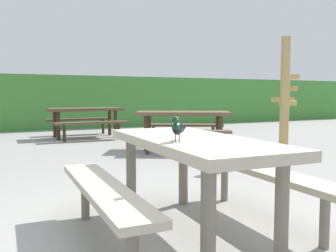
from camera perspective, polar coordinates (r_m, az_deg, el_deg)
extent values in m
plane|color=gray|center=(2.82, 1.74, -17.43)|extent=(60.00, 60.00, 0.00)
cube|color=#428438|center=(12.45, -20.81, 3.42)|extent=(28.00, 1.46, 1.67)
cube|color=#B2A893|center=(2.86, 3.81, -2.49)|extent=(0.84, 1.83, 0.07)
cylinder|color=slate|center=(2.21, 6.17, -14.53)|extent=(0.09, 0.09, 0.67)
cylinder|color=slate|center=(2.51, 16.99, -12.36)|extent=(0.09, 0.09, 0.67)
cylinder|color=slate|center=(3.46, -5.66, -7.45)|extent=(0.09, 0.09, 0.67)
cylinder|color=slate|center=(3.65, 2.35, -6.76)|extent=(0.09, 0.09, 0.67)
cube|color=#B2A893|center=(2.66, -9.87, -9.44)|extent=(0.36, 1.72, 0.05)
cylinder|color=slate|center=(3.33, -12.54, -10.52)|extent=(0.07, 0.07, 0.39)
cube|color=#B2A893|center=(3.28, 14.74, -6.81)|extent=(0.36, 1.72, 0.05)
cylinder|color=slate|center=(2.88, 22.83, -13.19)|extent=(0.07, 0.07, 0.39)
cylinder|color=slate|center=(3.84, 8.63, -8.38)|extent=(0.07, 0.07, 0.39)
ellipsoid|color=black|center=(2.58, 1.49, -0.35)|extent=(0.15, 0.16, 0.09)
ellipsoid|color=#0F3823|center=(2.54, 1.24, -0.28)|extent=(0.09, 0.09, 0.06)
sphere|color=#0F3823|center=(2.52, 1.12, 0.97)|extent=(0.05, 0.05, 0.05)
sphere|color=#EAE08C|center=(2.50, 1.48, 1.06)|extent=(0.01, 0.01, 0.01)
sphere|color=#EAE08C|center=(2.51, 0.62, 1.08)|extent=(0.01, 0.01, 0.01)
cone|color=black|center=(2.48, 0.86, 0.91)|extent=(0.03, 0.03, 0.02)
cube|color=black|center=(2.70, 2.17, -0.42)|extent=(0.09, 0.10, 0.04)
cylinder|color=#47423D|center=(2.58, 1.74, -1.88)|extent=(0.01, 0.01, 0.05)
cylinder|color=#47423D|center=(2.58, 1.14, -1.86)|extent=(0.01, 0.01, 0.05)
cube|color=brown|center=(9.53, -12.55, 2.51)|extent=(1.82, 0.80, 0.07)
cylinder|color=#382B1D|center=(9.48, -8.01, 0.32)|extent=(0.09, 0.09, 0.67)
cylinder|color=#382B1D|center=(9.99, -8.91, 0.54)|extent=(0.09, 0.09, 0.67)
cylinder|color=#382B1D|center=(9.16, -16.43, 0.02)|extent=(0.09, 0.09, 0.67)
cylinder|color=#382B1D|center=(9.69, -16.91, 0.26)|extent=(0.09, 0.09, 0.67)
cube|color=brown|center=(8.87, -11.53, 0.48)|extent=(1.72, 0.32, 0.05)
cylinder|color=#382B1D|center=(9.06, -7.56, -0.77)|extent=(0.07, 0.07, 0.39)
cylinder|color=#382B1D|center=(8.76, -15.58, -1.09)|extent=(0.07, 0.07, 0.39)
cube|color=brown|center=(10.23, -13.38, 1.01)|extent=(1.72, 0.32, 0.05)
cylinder|color=#382B1D|center=(10.40, -9.89, -0.09)|extent=(0.07, 0.07, 0.39)
cylinder|color=#382B1D|center=(10.14, -16.90, -0.35)|extent=(0.07, 0.07, 0.39)
cube|color=brown|center=(7.31, 2.33, 1.95)|extent=(1.94, 1.53, 0.07)
cylinder|color=#423324|center=(7.10, 8.00, -1.16)|extent=(0.09, 0.09, 0.67)
cylinder|color=#423324|center=(7.63, 7.61, -0.75)|extent=(0.09, 0.09, 0.67)
cylinder|color=#423324|center=(7.10, -3.35, -1.13)|extent=(0.09, 0.09, 0.67)
cylinder|color=#423324|center=(7.63, -2.95, -0.71)|extent=(0.09, 0.09, 0.67)
cube|color=brown|center=(6.63, 2.32, -0.85)|extent=(1.63, 1.07, 0.05)
cylinder|color=#423324|center=(6.68, 7.83, -2.74)|extent=(0.07, 0.07, 0.39)
cylinder|color=#423324|center=(6.68, -3.19, -2.71)|extent=(0.07, 0.07, 0.39)
cube|color=brown|center=(8.02, 2.33, 0.13)|extent=(1.63, 1.07, 0.05)
cylinder|color=#423324|center=(8.07, 6.88, -1.44)|extent=(0.07, 0.07, 0.39)
cylinder|color=#423324|center=(8.07, -2.24, -1.41)|extent=(0.07, 0.07, 0.39)
cylinder|color=tan|center=(6.44, 17.41, 4.03)|extent=(0.15, 0.15, 2.01)
cube|color=tan|center=(6.67, 17.14, 3.89)|extent=(0.33, 0.26, 0.08)
cube|color=tan|center=(6.63, 18.19, 7.12)|extent=(0.18, 0.31, 0.09)
cube|color=tan|center=(6.63, 17.81, 3.38)|extent=(0.20, 0.28, 0.09)
cube|color=tan|center=(6.62, 18.00, 5.48)|extent=(0.16, 0.26, 0.08)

